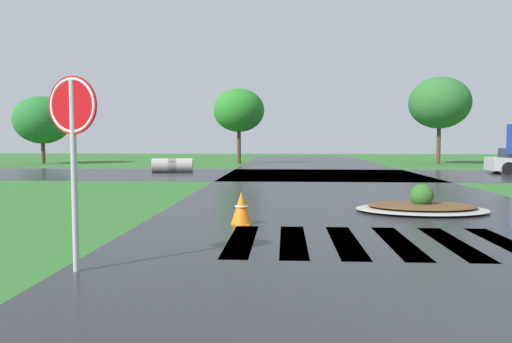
# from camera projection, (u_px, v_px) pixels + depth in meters

# --- Properties ---
(asphalt_roadway) EXTENTS (9.91, 80.00, 0.01)m
(asphalt_roadway) POSITION_uv_depth(u_px,v_px,m) (358.00, 205.00, 13.03)
(asphalt_roadway) COLOR #232628
(asphalt_roadway) RESTS_ON ground
(asphalt_cross_road) EXTENTS (90.00, 8.92, 0.01)m
(asphalt_cross_road) POSITION_uv_depth(u_px,v_px,m) (323.00, 175.00, 24.72)
(asphalt_cross_road) COLOR #232628
(asphalt_cross_road) RESTS_ON ground
(crosswalk_stripes) EXTENTS (5.85, 2.81, 0.01)m
(crosswalk_stripes) POSITION_uv_depth(u_px,v_px,m) (398.00, 242.00, 8.32)
(crosswalk_stripes) COLOR white
(crosswalk_stripes) RESTS_ON ground
(stop_sign) EXTENTS (0.74, 0.25, 2.58)m
(stop_sign) POSITION_uv_depth(u_px,v_px,m) (73.00, 127.00, 6.35)
(stop_sign) COLOR #B2B5BA
(stop_sign) RESTS_ON ground
(median_island) EXTENTS (3.19, 2.19, 0.68)m
(median_island) POSITION_uv_depth(u_px,v_px,m) (422.00, 206.00, 11.90)
(median_island) COLOR #9E9B93
(median_island) RESTS_ON ground
(drainage_pipe_stack) EXTENTS (2.27, 1.05, 0.76)m
(drainage_pipe_stack) POSITION_uv_depth(u_px,v_px,m) (172.00, 165.00, 26.56)
(drainage_pipe_stack) COLOR #9E9B93
(drainage_pipe_stack) RESTS_ON ground
(traffic_cone) EXTENTS (0.44, 0.44, 0.69)m
(traffic_cone) POSITION_uv_depth(u_px,v_px,m) (241.00, 208.00, 10.08)
(traffic_cone) COLOR orange
(traffic_cone) RESTS_ON ground
(background_treeline) EXTENTS (47.28, 5.32, 6.34)m
(background_treeline) POSITION_uv_depth(u_px,v_px,m) (354.00, 109.00, 35.37)
(background_treeline) COLOR #4C3823
(background_treeline) RESTS_ON ground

